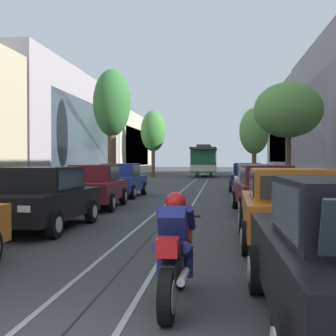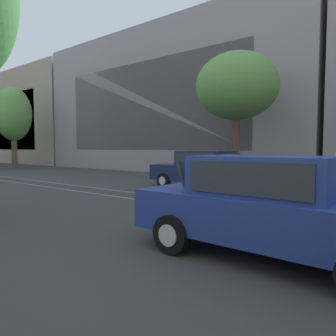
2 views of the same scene
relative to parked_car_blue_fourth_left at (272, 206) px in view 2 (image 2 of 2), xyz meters
name	(u,v)px [view 2 (image 2 of 2)]	position (x,y,z in m)	size (l,w,h in m)	color
ground_plane	(94,191)	(3.13, 8.14, -0.80)	(169.13, 169.13, 0.00)	#38383A
trolley_track_rails	(32,182)	(3.13, 12.90, -0.79)	(1.14, 75.65, 0.01)	gray
building_facade_right	(202,97)	(14.04, 9.75, 4.44)	(5.84, 67.35, 10.86)	gray
parked_car_blue_fourth_left	(272,206)	(0.00, 0.00, 0.00)	(2.09, 4.40, 1.58)	#233D93
parked_car_navy_fifth_right	(202,170)	(6.27, 5.03, 0.00)	(2.14, 4.42, 1.58)	#19234C
street_tree_kerb_right_second	(237,87)	(8.48, 4.56, 3.70)	(3.79, 3.75, 6.05)	brown
street_tree_kerb_right_mid	(13,114)	(8.08, 24.73, 3.73)	(2.89, 3.06, 6.84)	brown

